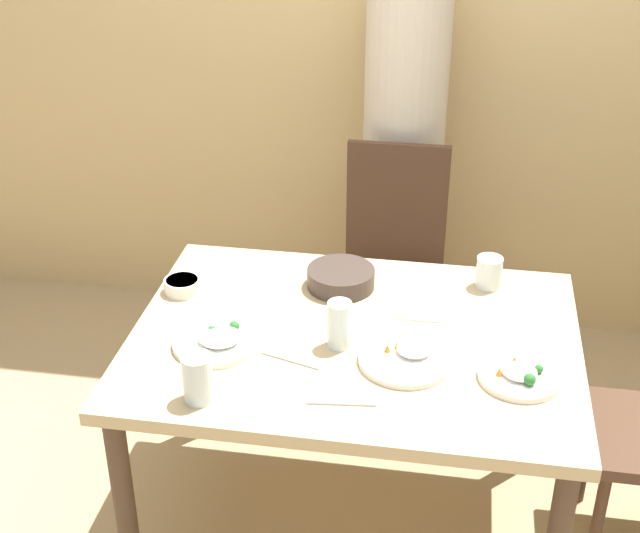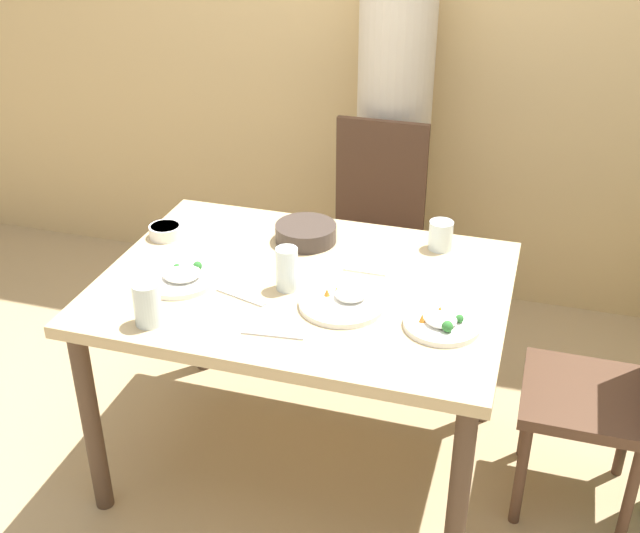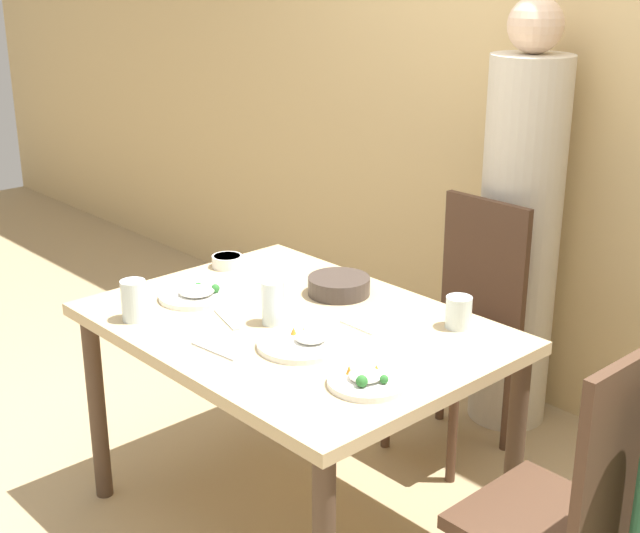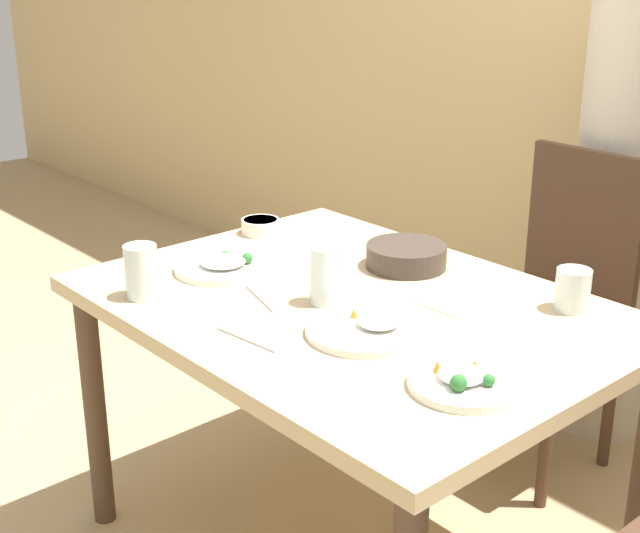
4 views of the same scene
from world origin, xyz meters
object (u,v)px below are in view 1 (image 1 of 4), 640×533
Objects in this scene: glass_water_tall at (489,272)px; bowl_curry at (341,277)px; plate_rice_adult at (520,375)px; person_adult at (402,168)px; chair_adult_spot at (392,269)px.

bowl_curry is at bearing -170.28° from glass_water_tall.
glass_water_tall reaches higher than bowl_curry.
person_adult is at bearing 108.33° from plate_rice_adult.
bowl_curry is at bearing -102.20° from chair_adult_spot.
plate_rice_adult is (0.42, -0.96, 0.24)m from chair_adult_spot.
glass_water_tall is at bearing -66.80° from person_adult.
chair_adult_spot is 4.40× the size of plate_rice_adult.
glass_water_tall reaches higher than plate_rice_adult.
person_adult is 16.90× the size of glass_water_tall.
plate_rice_adult is at bearing -71.67° from person_adult.
chair_adult_spot is 0.57× the size of person_adult.
bowl_curry is 0.96× the size of plate_rice_adult.
chair_adult_spot is at bearing 77.80° from bowl_curry.
bowl_curry is 2.12× the size of glass_water_tall.
plate_rice_adult is at bearing -80.10° from glass_water_tall.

